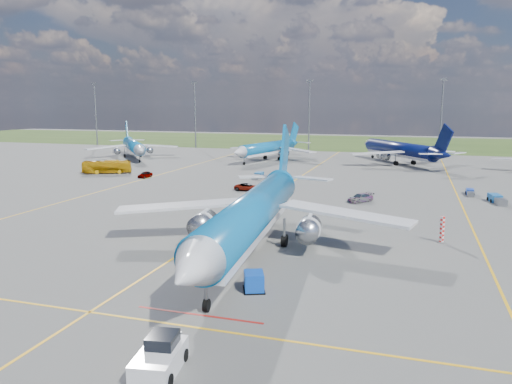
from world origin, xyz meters
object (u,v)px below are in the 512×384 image
(baggage_tug_e, at_px, (470,193))
(bg_jet_nw, at_px, (134,158))
(warning_post, at_px, (442,229))
(main_airliner, at_px, (253,252))
(baggage_tug_w, at_px, (497,199))
(baggage_tug_c, at_px, (258,176))
(apron_bus, at_px, (107,167))
(service_car_a, at_px, (145,174))
(pushback_tug, at_px, (160,357))
(service_car_b, at_px, (247,187))
(bg_jet_nnw, at_px, (268,160))
(uld_container, at_px, (254,281))
(service_car_c, at_px, (360,198))
(bg_jet_n, at_px, (399,164))

(baggage_tug_e, bearing_deg, bg_jet_nw, 160.14)
(warning_post, bearing_deg, bg_jet_nw, 139.97)
(warning_post, relative_size, main_airliner, 0.06)
(baggage_tug_w, bearing_deg, baggage_tug_e, 109.24)
(main_airliner, bearing_deg, baggage_tug_c, 101.79)
(baggage_tug_e, bearing_deg, apron_bus, 178.48)
(service_car_a, distance_m, baggage_tug_w, 66.60)
(pushback_tug, distance_m, service_car_b, 60.83)
(pushback_tug, bearing_deg, baggage_tug_e, 62.46)
(baggage_tug_w, bearing_deg, bg_jet_nw, 146.37)
(warning_post, distance_m, bg_jet_nnw, 83.16)
(bg_jet_nw, height_order, uld_container, bg_jet_nw)
(main_airliner, relative_size, apron_bus, 4.38)
(main_airliner, height_order, service_car_c, main_airliner)
(uld_container, bearing_deg, bg_jet_n, 62.33)
(bg_jet_n, bearing_deg, pushback_tug, 51.05)
(bg_jet_nw, distance_m, bg_jet_nnw, 38.49)
(main_airliner, bearing_deg, uld_container, -76.47)
(main_airliner, relative_size, uld_container, 23.68)
(main_airliner, xyz_separation_m, service_car_c, (7.92, 30.80, 0.67))
(bg_jet_nw, distance_m, main_airliner, 97.33)
(bg_jet_nw, height_order, apron_bus, bg_jet_nw)
(bg_jet_nw, distance_m, uld_container, 107.49)
(warning_post, xyz_separation_m, service_car_b, (-31.42, 25.32, -0.86))
(uld_container, distance_m, baggage_tug_w, 52.86)
(service_car_c, bearing_deg, pushback_tug, -56.22)
(baggage_tug_e, bearing_deg, bg_jet_n, 108.83)
(baggage_tug_e, bearing_deg, service_car_a, -179.37)
(apron_bus, xyz_separation_m, baggage_tug_w, (77.45, -10.45, -0.90))
(baggage_tug_e, bearing_deg, pushback_tug, -107.29)
(bg_jet_nw, distance_m, service_car_a, 39.59)
(uld_container, xyz_separation_m, service_car_c, (4.53, 40.98, -0.11))
(bg_jet_nnw, bearing_deg, warning_post, -46.96)
(apron_bus, height_order, service_car_b, apron_bus)
(apron_bus, bearing_deg, service_car_b, -133.65)
(baggage_tug_c, bearing_deg, apron_bus, -176.12)
(bg_jet_n, bearing_deg, baggage_tug_w, 74.86)
(service_car_c, bearing_deg, service_car_b, -152.42)
(bg_jet_n, relative_size, uld_container, 20.82)
(bg_jet_nnw, height_order, service_car_c, bg_jet_nnw)
(apron_bus, height_order, service_car_a, apron_bus)
(baggage_tug_e, bearing_deg, uld_container, -110.52)
(baggage_tug_c, bearing_deg, baggage_tug_e, -12.28)
(bg_jet_n, xyz_separation_m, baggage_tug_c, (-27.16, -34.82, 0.53))
(service_car_b, height_order, baggage_tug_e, service_car_b)
(bg_jet_nw, xyz_separation_m, baggage_tug_c, (45.20, -26.41, 0.53))
(uld_container, height_order, service_car_a, uld_container)
(service_car_c, xyz_separation_m, baggage_tug_c, (-22.92, 19.27, -0.14))
(main_airliner, bearing_deg, warning_post, 22.71)
(service_car_b, bearing_deg, uld_container, -165.79)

